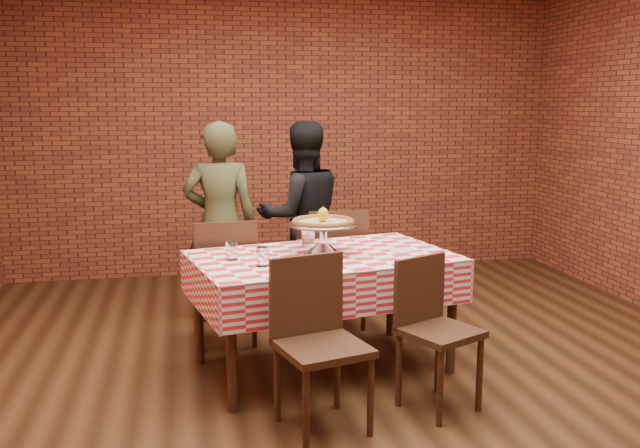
# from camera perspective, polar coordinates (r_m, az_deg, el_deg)

# --- Properties ---
(ground) EXTENTS (6.00, 6.00, 0.00)m
(ground) POSITION_cam_1_polar(r_m,az_deg,el_deg) (4.36, 3.41, -13.14)
(ground) COLOR black
(ground) RESTS_ON ground
(back_wall) EXTENTS (5.50, 0.00, 5.50)m
(back_wall) POSITION_cam_1_polar(r_m,az_deg,el_deg) (6.96, -2.80, 7.84)
(back_wall) COLOR maroon
(back_wall) RESTS_ON ground
(table) EXTENTS (1.76, 1.26, 0.75)m
(table) POSITION_cam_1_polar(r_m,az_deg,el_deg) (4.48, 0.22, -7.36)
(table) COLOR #422819
(table) RESTS_ON ground
(tablecloth) EXTENTS (1.80, 1.30, 0.27)m
(tablecloth) POSITION_cam_1_polar(r_m,az_deg,el_deg) (4.41, 0.22, -4.32)
(tablecloth) COLOR red
(tablecloth) RESTS_ON table
(pizza_stand) EXTENTS (0.59, 0.59, 0.20)m
(pizza_stand) POSITION_cam_1_polar(r_m,az_deg,el_deg) (4.39, 0.26, -1.24)
(pizza_stand) COLOR silver
(pizza_stand) RESTS_ON tablecloth
(pizza) EXTENTS (0.53, 0.53, 0.03)m
(pizza) POSITION_cam_1_polar(r_m,az_deg,el_deg) (4.37, 0.26, 0.11)
(pizza) COLOR #CABD8F
(pizza) RESTS_ON pizza_stand
(lemon) EXTENTS (0.09, 0.09, 0.09)m
(lemon) POSITION_cam_1_polar(r_m,az_deg,el_deg) (4.36, 0.26, 0.78)
(lemon) COLOR yellow
(lemon) RESTS_ON pizza
(water_glass_left) EXTENTS (0.09, 0.09, 0.12)m
(water_glass_left) POSITION_cam_1_polar(r_m,az_deg,el_deg) (4.09, -4.78, -2.70)
(water_glass_left) COLOR white
(water_glass_left) RESTS_ON tablecloth
(water_glass_right) EXTENTS (0.09, 0.09, 0.12)m
(water_glass_right) POSITION_cam_1_polar(r_m,az_deg,el_deg) (4.27, -7.33, -2.21)
(water_glass_right) COLOR white
(water_glass_right) RESTS_ON tablecloth
(side_plate) EXTENTS (0.17, 0.17, 0.01)m
(side_plate) POSITION_cam_1_polar(r_m,az_deg,el_deg) (4.50, 6.68, -2.24)
(side_plate) COLOR white
(side_plate) RESTS_ON tablecloth
(sweetener_packet_a) EXTENTS (0.06, 0.06, 0.00)m
(sweetener_packet_a) POSITION_cam_1_polar(r_m,az_deg,el_deg) (4.44, 7.67, -2.48)
(sweetener_packet_a) COLOR white
(sweetener_packet_a) RESTS_ON tablecloth
(sweetener_packet_b) EXTENTS (0.06, 0.05, 0.00)m
(sweetener_packet_b) POSITION_cam_1_polar(r_m,az_deg,el_deg) (4.55, 7.93, -2.16)
(sweetener_packet_b) COLOR white
(sweetener_packet_b) RESTS_ON tablecloth
(condiment_caddy) EXTENTS (0.12, 0.10, 0.14)m
(condiment_caddy) POSITION_cam_1_polar(r_m,az_deg,el_deg) (4.67, -1.20, -0.94)
(condiment_caddy) COLOR silver
(condiment_caddy) RESTS_ON tablecloth
(chair_near_left) EXTENTS (0.52, 0.52, 0.91)m
(chair_near_left) POSITION_cam_1_polar(r_m,az_deg,el_deg) (3.65, 0.23, -10.18)
(chair_near_left) COLOR #422819
(chair_near_left) RESTS_ON ground
(chair_near_right) EXTENTS (0.50, 0.50, 0.86)m
(chair_near_right) POSITION_cam_1_polar(r_m,az_deg,el_deg) (3.95, 9.92, -9.15)
(chair_near_right) COLOR #422819
(chair_near_right) RESTS_ON ground
(chair_far_left) EXTENTS (0.46, 0.46, 0.91)m
(chair_far_left) POSITION_cam_1_polar(r_m,az_deg,el_deg) (5.00, -8.02, -4.62)
(chair_far_left) COLOR #422819
(chair_far_left) RESTS_ON ground
(chair_far_right) EXTENTS (0.46, 0.46, 0.93)m
(chair_far_right) POSITION_cam_1_polar(r_m,az_deg,el_deg) (5.34, 1.16, -3.52)
(chair_far_right) COLOR #422819
(chair_far_right) RESTS_ON ground
(diner_olive) EXTENTS (0.61, 0.44, 1.58)m
(diner_olive) POSITION_cam_1_polar(r_m,az_deg,el_deg) (5.43, -8.28, 0.13)
(diner_olive) COLOR #3F4427
(diner_olive) RESTS_ON ground
(diner_black) EXTENTS (0.83, 0.68, 1.57)m
(diner_black) POSITION_cam_1_polar(r_m,az_deg,el_deg) (5.72, -1.50, 0.65)
(diner_black) COLOR black
(diner_black) RESTS_ON ground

